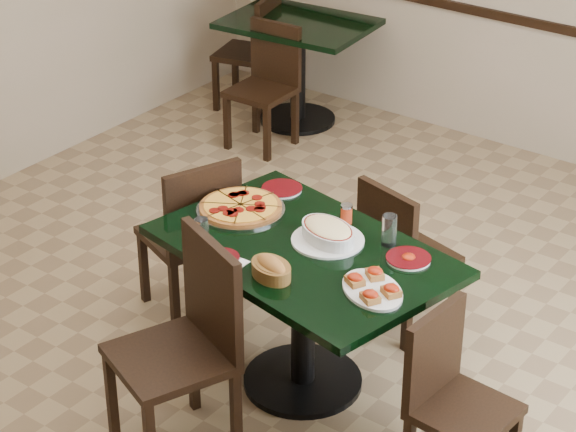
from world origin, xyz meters
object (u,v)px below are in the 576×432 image
Objects in this scene: bread_basket at (271,268)px; bruschetta_platter at (373,287)px; chair_near at (189,336)px; back_table at (298,52)px; chair_far at (400,251)px; back_chair_left at (256,46)px; lasagna_casserole at (328,232)px; chair_right at (451,393)px; pepperoni_pizza at (241,207)px; back_chair_near at (267,79)px; main_table at (304,282)px; chair_left at (195,230)px.

bruschetta_platter is (0.41, 0.16, -0.02)m from bread_basket.
chair_near is at bearing -98.38° from bread_basket.
chair_far is at bearing -48.31° from back_table.
back_chair_left is 3.34m from lasagna_casserole.
chair_right is at bearing 146.95° from chair_far.
chair_far is 1.12m from chair_right.
chair_near is at bearing 93.00° from chair_far.
bruschetta_platter is (0.89, -0.23, 0.01)m from pepperoni_pizza.
chair_near is 2.87× the size of lasagna_casserole.
pepperoni_pizza is at bearing 134.44° from chair_near.
back_chair_near is at bearing 124.63° from pepperoni_pizza.
bruschetta_platter reaches higher than pepperoni_pizza.
chair_right is at bearing 26.29° from bruschetta_platter.
back_chair_left is 3.61m from bread_basket.
back_table is 4.23× the size of bread_basket.
pepperoni_pizza is 0.92m from bruschetta_platter.
main_table is 5.88× the size of bread_basket.
chair_near reaches higher than lasagna_casserole.
back_chair_near reaches higher than chair_right.
chair_near is at bearing -66.64° from back_table.
chair_right is 0.94× the size of back_chair_left.
bruschetta_platter is (0.33, -0.78, 0.31)m from chair_far.
chair_left is 1.05× the size of back_chair_left.
chair_left reaches higher than back_chair_near.
lasagna_casserole is at bearing 74.95° from main_table.
bruschetta_platter is at bearing -54.02° from back_table.
chair_far is at bearing 102.32° from lasagna_casserole.
chair_left is (-0.79, 0.16, -0.07)m from main_table.
bread_basket is (1.83, -2.35, 0.33)m from back_chair_near.
chair_near is 0.79m from lasagna_casserole.
chair_near reaches higher than back_chair_left.
chair_near is 0.80m from bruschetta_platter.
back_table is at bearing 137.60° from main_table.
bruschetta_platter is at bearing -12.36° from lasagna_casserole.
chair_right is 1.96× the size of bruschetta_platter.
chair_far is at bearing 91.18° from main_table.
chair_right is at bearing -0.28° from lasagna_casserole.
chair_right is 4.10m from back_chair_left.
main_table is 0.36m from bread_basket.
chair_near is 3.16m from back_chair_near.
bruschetta_platter is (2.69, -2.63, 0.30)m from back_chair_left.
bread_basket is (-0.02, -0.39, -0.01)m from lasagna_casserole.
main_table is 1.82× the size of chair_right.
chair_far is 3.35× the size of bread_basket.
back_table is 2.49× the size of pepperoni_pizza.
chair_left is 1.30m from bruschetta_platter.
main_table is 1.75× the size of back_chair_near.
chair_near reaches higher than back_table.
chair_left is at bearing 151.71° from chair_near.
back_table is 1.31× the size of chair_right.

